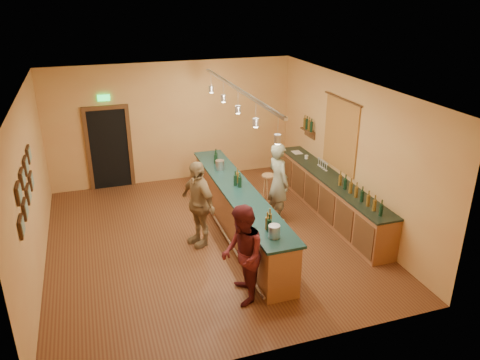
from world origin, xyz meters
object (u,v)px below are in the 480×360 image
object	(u,v)px
tasting_bar	(238,208)
bartender	(278,182)
back_counter	(330,196)
customer_a	(242,255)
customer_b	(198,204)
bar_stool	(269,180)

from	to	relation	value
tasting_bar	bartender	bearing A→B (deg)	19.67
back_counter	customer_a	distance (m)	3.81
bartender	customer_a	bearing A→B (deg)	136.38
customer_b	bar_stool	world-z (taller)	customer_b
customer_a	back_counter	bearing A→B (deg)	139.32
customer_a	bar_stool	world-z (taller)	customer_a
customer_a	bartender	bearing A→B (deg)	156.74
bartender	bar_stool	xyz separation A→B (m)	(0.15, 0.95, -0.35)
customer_b	tasting_bar	bearing A→B (deg)	77.13
customer_a	customer_b	world-z (taller)	customer_b
tasting_bar	bar_stool	world-z (taller)	tasting_bar
back_counter	bartender	size ratio (longest dim) A/B	2.50
back_counter	bar_stool	world-z (taller)	back_counter
tasting_bar	bar_stool	distance (m)	1.81
back_counter	customer_a	world-z (taller)	customer_a
tasting_bar	bartender	xyz separation A→B (m)	(1.07, 0.38, 0.30)
tasting_bar	customer_a	world-z (taller)	customer_a
tasting_bar	bar_stool	xyz separation A→B (m)	(1.22, 1.34, -0.05)
customer_b	bar_stool	xyz separation A→B (m)	(2.12, 1.46, -0.35)
tasting_bar	customer_b	distance (m)	0.95
bartender	customer_b	bearing A→B (deg)	94.55
back_counter	bartender	distance (m)	1.31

